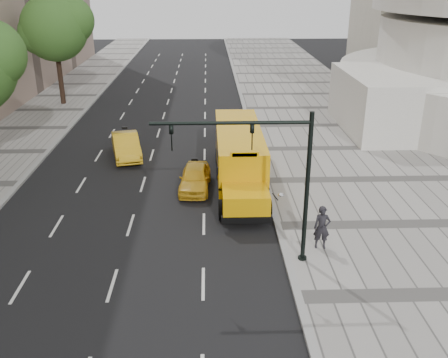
{
  "coord_description": "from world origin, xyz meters",
  "views": [
    {
      "loc": [
        2.77,
        -26.32,
        11.04
      ],
      "look_at": [
        3.5,
        -4.0,
        1.9
      ],
      "focal_mm": 40.0,
      "sensor_mm": 36.0,
      "label": 1
    }
  ],
  "objects_px": {
    "school_bus": "(239,152)",
    "pedestrian": "(322,228)",
    "tree_c": "(55,27)",
    "taxi_far": "(126,146)",
    "traffic_signal": "(272,171)",
    "taxi_near": "(195,178)"
  },
  "relations": [
    {
      "from": "pedestrian",
      "to": "traffic_signal",
      "type": "distance_m",
      "value": 3.9
    },
    {
      "from": "tree_c",
      "to": "taxi_far",
      "type": "relative_size",
      "value": 2.09
    },
    {
      "from": "school_bus",
      "to": "traffic_signal",
      "type": "xyz_separation_m",
      "value": [
        0.69,
        -8.95,
        2.33
      ]
    },
    {
      "from": "pedestrian",
      "to": "taxi_far",
      "type": "bearing_deg",
      "value": 134.86
    },
    {
      "from": "school_bus",
      "to": "taxi_near",
      "type": "bearing_deg",
      "value": -154.75
    },
    {
      "from": "taxi_far",
      "to": "pedestrian",
      "type": "height_order",
      "value": "pedestrian"
    },
    {
      "from": "school_bus",
      "to": "taxi_near",
      "type": "height_order",
      "value": "school_bus"
    },
    {
      "from": "school_bus",
      "to": "taxi_far",
      "type": "xyz_separation_m",
      "value": [
        -7.1,
        4.31,
        -1.0
      ]
    },
    {
      "from": "school_bus",
      "to": "pedestrian",
      "type": "relative_size",
      "value": 6.0
    },
    {
      "from": "taxi_near",
      "to": "pedestrian",
      "type": "distance_m",
      "value": 8.84
    },
    {
      "from": "traffic_signal",
      "to": "taxi_near",
      "type": "bearing_deg",
      "value": 112.33
    },
    {
      "from": "taxi_near",
      "to": "tree_c",
      "type": "bearing_deg",
      "value": 125.58
    },
    {
      "from": "school_bus",
      "to": "taxi_near",
      "type": "xyz_separation_m",
      "value": [
        -2.5,
        -1.18,
        -1.08
      ]
    },
    {
      "from": "traffic_signal",
      "to": "tree_c",
      "type": "bearing_deg",
      "value": 119.37
    },
    {
      "from": "pedestrian",
      "to": "traffic_signal",
      "type": "relative_size",
      "value": 0.3
    },
    {
      "from": "school_bus",
      "to": "tree_c",
      "type": "bearing_deg",
      "value": 128.47
    },
    {
      "from": "school_bus",
      "to": "pedestrian",
      "type": "xyz_separation_m",
      "value": [
        3.05,
        -8.04,
        -0.65
      ]
    },
    {
      "from": "school_bus",
      "to": "taxi_far",
      "type": "bearing_deg",
      "value": 148.72
    },
    {
      "from": "tree_c",
      "to": "taxi_far",
      "type": "bearing_deg",
      "value": -61.62
    },
    {
      "from": "tree_c",
      "to": "taxi_near",
      "type": "distance_m",
      "value": 24.26
    },
    {
      "from": "tree_c",
      "to": "school_bus",
      "type": "distance_m",
      "value": 24.47
    },
    {
      "from": "school_bus",
      "to": "pedestrian",
      "type": "distance_m",
      "value": 8.63
    }
  ]
}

